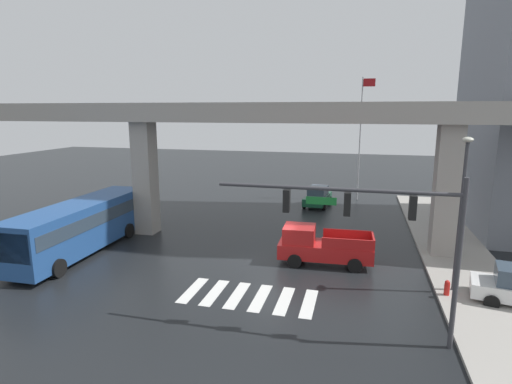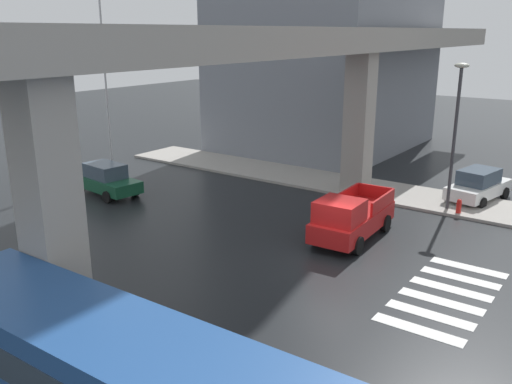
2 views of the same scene
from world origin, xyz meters
TOP-DOWN VIEW (x-y plane):
  - ground_plane at (0.00, 0.00)m, footprint 120.00×120.00m
  - crosswalk_stripes at (-0.00, -4.64)m, footprint 6.05×2.80m
  - elevated_overpass at (0.00, 3.30)m, footprint 58.92×2.32m
  - sidewalk_east at (10.32, 2.00)m, footprint 4.00×36.00m
  - pickup_truck at (2.72, 0.34)m, footprint 5.18×2.25m
  - city_bus at (-11.30, -1.14)m, footprint 2.93×10.84m
  - sedan_dark_green at (1.16, 14.26)m, footprint 2.32×4.47m
  - traffic_signal_mast at (5.39, -6.80)m, footprint 8.69×0.32m
  - street_lamp_near_corner at (9.12, -1.87)m, footprint 0.44×0.70m
  - fire_hydrant at (8.72, -2.54)m, footprint 0.24×0.24m
  - flagpole at (4.63, 17.83)m, footprint 1.16×0.12m

SIDE VIEW (x-z plane):
  - ground_plane at x=0.00m, z-range 0.00..0.00m
  - crosswalk_stripes at x=0.00m, z-range 0.00..0.01m
  - sidewalk_east at x=10.32m, z-range 0.00..0.15m
  - fire_hydrant at x=8.72m, z-range 0.01..0.86m
  - sedan_dark_green at x=1.16m, z-range -0.01..1.71m
  - pickup_truck at x=2.72m, z-range -0.05..2.03m
  - city_bus at x=-11.30m, z-range 0.23..3.22m
  - street_lamp_near_corner at x=9.12m, z-range 0.94..8.18m
  - traffic_signal_mast at x=5.39m, z-range 1.46..7.66m
  - flagpole at x=4.63m, z-range 0.82..12.12m
  - elevated_overpass at x=0.00m, z-range 3.21..12.03m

